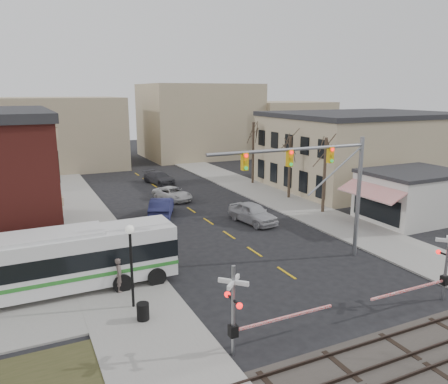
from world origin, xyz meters
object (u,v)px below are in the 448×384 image
at_px(rr_crossing_east, 441,266).
at_px(pedestrian_near, 119,275).
at_px(car_c, 173,194).
at_px(traffic_signal_mast, 323,175).
at_px(street_lamp, 131,249).
at_px(car_b, 161,207).
at_px(car_a, 253,213).
at_px(car_d, 159,178).
at_px(rr_crossing_west, 242,310).
at_px(pedestrian_far, 76,254).
at_px(transit_bus, 55,262).
at_px(trash_bin, 143,311).

xyz_separation_m(rr_crossing_east, pedestrian_near, (-14.93, 8.17, -0.88)).
bearing_deg(car_c, traffic_signal_mast, -97.83).
relative_size(street_lamp, pedestrian_near, 2.25).
xyz_separation_m(rr_crossing_east, car_b, (-8.26, 21.77, -1.12)).
bearing_deg(car_a, car_d, 87.86).
bearing_deg(rr_crossing_east, rr_crossing_west, 178.26).
xyz_separation_m(pedestrian_near, pedestrian_far, (-1.73, 4.28, -0.03)).
bearing_deg(car_b, pedestrian_near, 87.09).
distance_m(rr_crossing_east, car_c, 27.55).
xyz_separation_m(rr_crossing_west, pedestrian_near, (-3.46, 7.82, -0.88)).
relative_size(car_c, pedestrian_near, 2.47).
bearing_deg(pedestrian_near, transit_bus, 81.67).
xyz_separation_m(car_c, pedestrian_near, (-9.49, -18.81, 0.42)).
relative_size(rr_crossing_west, pedestrian_near, 2.90).
relative_size(rr_crossing_west, rr_crossing_east, 1.00).
distance_m(car_a, pedestrian_far, 15.31).
height_order(rr_crossing_west, car_d, rr_crossing_west).
bearing_deg(traffic_signal_mast, pedestrian_near, 174.97).
bearing_deg(car_a, pedestrian_far, -173.56).
bearing_deg(pedestrian_far, car_a, -24.15).
height_order(transit_bus, traffic_signal_mast, traffic_signal_mast).
bearing_deg(pedestrian_near, car_b, -10.62).
height_order(trash_bin, car_a, car_a).
distance_m(pedestrian_near, pedestrian_far, 4.62).
xyz_separation_m(trash_bin, car_b, (6.35, 17.17, 0.31)).
bearing_deg(traffic_signal_mast, rr_crossing_east, -71.86).
distance_m(rr_crossing_west, trash_bin, 5.47).
bearing_deg(car_d, street_lamp, -126.00).
xyz_separation_m(transit_bus, car_c, (12.59, 17.44, -1.22)).
relative_size(transit_bus, car_c, 2.73).
relative_size(car_b, pedestrian_near, 2.67).
relative_size(transit_bus, rr_crossing_east, 2.32).
bearing_deg(rr_crossing_west, car_b, 81.46).
bearing_deg(car_b, pedestrian_far, 71.21).
distance_m(car_d, pedestrian_far, 26.13).
xyz_separation_m(traffic_signal_mast, car_c, (-3.14, 19.92, -5.13)).
relative_size(car_a, car_c, 1.05).
bearing_deg(car_a, rr_crossing_west, -129.70).
relative_size(trash_bin, pedestrian_far, 0.45).
height_order(rr_crossing_east, pedestrian_near, rr_crossing_east).
distance_m(transit_bus, rr_crossing_west, 11.29).
distance_m(traffic_signal_mast, pedestrian_near, 13.52).
relative_size(car_b, pedestrian_far, 2.77).
distance_m(rr_crossing_west, street_lamp, 6.72).
xyz_separation_m(car_b, car_c, (2.81, 5.20, -0.19)).
xyz_separation_m(transit_bus, traffic_signal_mast, (15.72, -2.48, 3.91)).
relative_size(rr_crossing_west, car_b, 1.09).
bearing_deg(car_b, traffic_signal_mast, 135.22).
xyz_separation_m(car_b, pedestrian_far, (-8.40, -9.33, 0.20)).
bearing_deg(pedestrian_near, trash_bin, -159.20).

